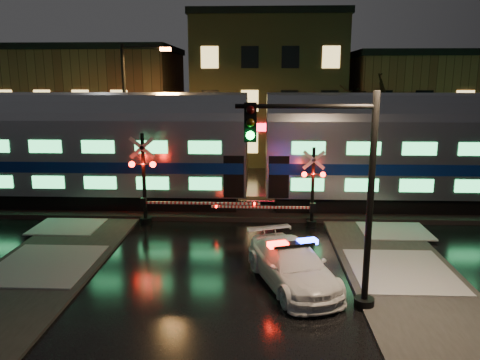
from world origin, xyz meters
name	(u,v)px	position (x,y,z in m)	size (l,w,h in m)	color
ground	(226,243)	(0.00, 0.00, 0.00)	(120.00, 120.00, 0.00)	black
ballast	(233,208)	(0.00, 5.00, 0.12)	(90.00, 4.20, 0.24)	black
sidewalk_left	(1,305)	(-6.50, -6.00, 0.06)	(4.00, 20.00, 0.12)	#2D2D2D
sidewalk_right	(431,314)	(6.50, -6.00, 0.06)	(4.00, 20.00, 0.12)	#2D2D2D
building_left	(96,106)	(-13.00, 22.00, 4.50)	(14.00, 10.00, 9.00)	brown
building_mid	(267,91)	(2.00, 22.50, 5.75)	(12.00, 11.00, 11.50)	brown
building_right	(419,110)	(15.00, 22.00, 4.25)	(12.00, 10.00, 8.50)	brown
train	(257,147)	(1.23, 5.00, 3.38)	(51.00, 3.12, 5.92)	black
police_car	(292,265)	(2.51, -4.07, 0.72)	(3.47, 5.27, 1.58)	white
crossing_signal_right	(305,195)	(3.50, 2.30, 1.56)	(5.34, 0.64, 3.78)	black
crossing_signal_left	(151,188)	(-3.69, 2.31, 1.82)	(6.19, 0.67, 4.39)	black
traffic_light	(335,198)	(3.58, -5.67, 3.47)	(4.22, 0.73, 6.53)	black
streetlight	(130,108)	(-6.37, 9.00, 5.10)	(2.96, 0.31, 8.85)	black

